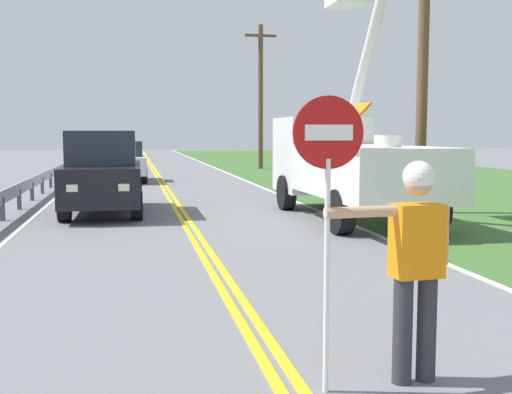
% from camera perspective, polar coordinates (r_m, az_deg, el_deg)
% --- Properties ---
extents(grass_verge_right, '(16.00, 110.00, 0.01)m').
position_cam_1_polar(grass_verge_right, '(24.22, 20.88, 0.55)').
color(grass_verge_right, '#3D662D').
rests_on(grass_verge_right, ground).
extents(centerline_yellow_left, '(0.11, 110.00, 0.01)m').
position_cam_1_polar(centerline_yellow_left, '(20.58, -7.92, 0.02)').
color(centerline_yellow_left, yellow).
rests_on(centerline_yellow_left, ground).
extents(centerline_yellow_right, '(0.11, 110.00, 0.01)m').
position_cam_1_polar(centerline_yellow_right, '(20.59, -7.42, 0.03)').
color(centerline_yellow_right, yellow).
rests_on(centerline_yellow_right, ground).
extents(edge_line_right, '(0.12, 110.00, 0.01)m').
position_cam_1_polar(edge_line_right, '(21.11, 2.13, 0.21)').
color(edge_line_right, silver).
rests_on(edge_line_right, ground).
extents(edge_line_left, '(0.12, 110.00, 0.01)m').
position_cam_1_polar(edge_line_left, '(20.69, -17.67, -0.17)').
color(edge_line_left, silver).
rests_on(edge_line_left, ground).
extents(flagger_worker, '(1.09, 0.27, 1.83)m').
position_cam_1_polar(flagger_worker, '(5.32, 14.11, -5.24)').
color(flagger_worker, '#2D2D33').
rests_on(flagger_worker, ground).
extents(stop_sign_paddle, '(0.56, 0.04, 2.33)m').
position_cam_1_polar(stop_sign_paddle, '(4.90, 6.46, 1.77)').
color(stop_sign_paddle, silver).
rests_on(stop_sign_paddle, ground).
extents(utility_bucket_truck, '(2.67, 6.85, 5.85)m').
position_cam_1_polar(utility_bucket_truck, '(15.56, 8.10, 3.43)').
color(utility_bucket_truck, white).
rests_on(utility_bucket_truck, ground).
extents(oncoming_suv_nearest, '(1.95, 4.63, 2.10)m').
position_cam_1_polar(oncoming_suv_nearest, '(16.59, -13.54, 2.20)').
color(oncoming_suv_nearest, black).
rests_on(oncoming_suv_nearest, ground).
extents(oncoming_sedan_second, '(1.97, 4.14, 1.70)m').
position_cam_1_polar(oncoming_sedan_second, '(27.42, -11.88, 3.11)').
color(oncoming_sedan_second, silver).
rests_on(oncoming_sedan_second, ground).
extents(utility_pole_near, '(1.80, 0.28, 8.08)m').
position_cam_1_polar(utility_pole_near, '(16.92, 14.78, 12.96)').
color(utility_pole_near, brown).
rests_on(utility_pole_near, ground).
extents(utility_pole_mid, '(1.80, 0.28, 8.11)m').
position_cam_1_polar(utility_pole_mid, '(36.55, 0.41, 9.20)').
color(utility_pole_mid, brown).
rests_on(utility_pole_mid, ground).
extents(guardrail_left_shoulder, '(0.10, 32.00, 0.71)m').
position_cam_1_polar(guardrail_left_shoulder, '(17.06, -21.14, 0.24)').
color(guardrail_left_shoulder, '#9EA0A3').
rests_on(guardrail_left_shoulder, ground).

